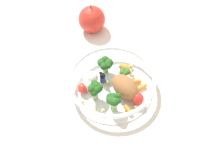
{
  "coord_description": "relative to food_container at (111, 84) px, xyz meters",
  "views": [
    {
      "loc": [
        -0.44,
        -0.03,
        0.64
      ],
      "look_at": [
        -0.0,
        -0.01,
        0.02
      ],
      "focal_mm": 47.9,
      "sensor_mm": 36.0,
      "label": 1
    }
  ],
  "objects": [
    {
      "name": "food_container",
      "position": [
        0.0,
        0.0,
        0.0
      ],
      "size": [
        0.22,
        0.22,
        0.06
      ],
      "color": "white",
      "rests_on": "ground_plane"
    },
    {
      "name": "loose_apple",
      "position": [
        0.22,
        0.07,
        0.01
      ],
      "size": [
        0.08,
        0.08,
        0.09
      ],
      "color": "red",
      "rests_on": "ground_plane"
    },
    {
      "name": "ground_plane",
      "position": [
        0.0,
        0.01,
        -0.03
      ],
      "size": [
        2.4,
        2.4,
        0.0
      ],
      "primitive_type": "plane",
      "color": "silver"
    }
  ]
}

